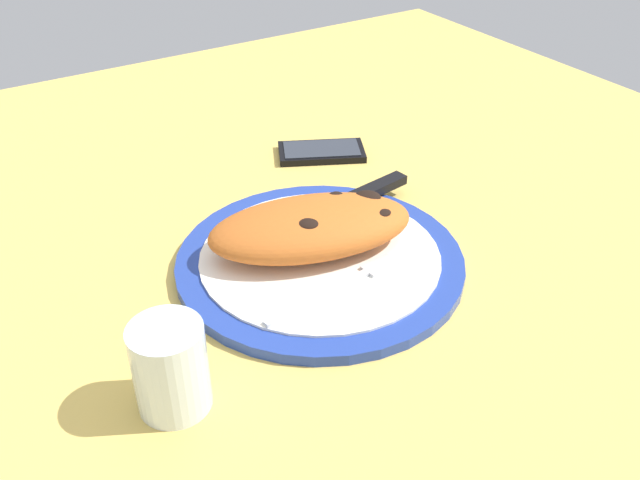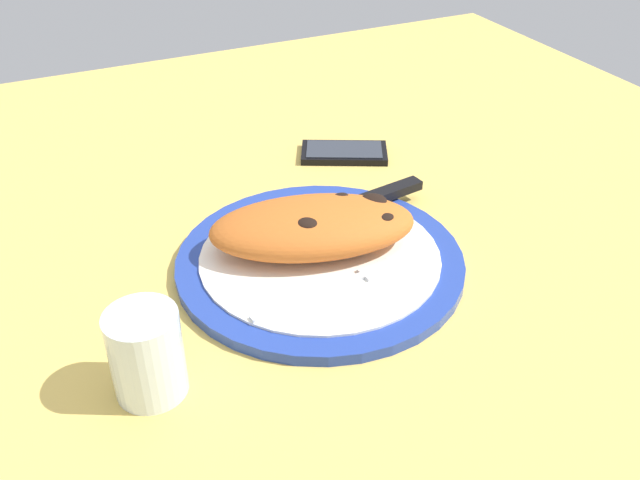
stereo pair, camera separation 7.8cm
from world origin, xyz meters
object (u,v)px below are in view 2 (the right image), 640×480
object	(u,v)px
fork	(338,285)
smartphone	(344,152)
knife	(367,201)
plate	(320,261)
water_glass	(147,359)
calzone	(315,226)

from	to	relation	value
fork	smartphone	distance (cm)	33.37
fork	knife	world-z (taller)	knife
plate	knife	size ratio (longest dim) A/B	1.37
water_glass	knife	bearing A→B (deg)	29.34
fork	knife	bearing A→B (deg)	51.32
plate	smartphone	size ratio (longest dim) A/B	2.32
fork	smartphone	bearing A→B (deg)	61.95
water_glass	fork	bearing A→B (deg)	12.03
knife	water_glass	xyz separation A→B (cm)	(-32.10, -18.05, 1.65)
calzone	water_glass	bearing A→B (deg)	-150.56
calzone	fork	size ratio (longest dim) A/B	1.46
plate	water_glass	distance (cm)	24.66
calzone	fork	xyz separation A→B (cm)	(-1.05, -8.07, -2.45)
knife	smartphone	bearing A→B (deg)	72.99
calzone	knife	world-z (taller)	calzone
water_glass	plate	bearing A→B (deg)	25.87
calzone	water_glass	world-z (taller)	water_glass
knife	water_glass	bearing A→B (deg)	-150.66
plate	fork	bearing A→B (deg)	-96.88
knife	plate	bearing A→B (deg)	-143.83
plate	calzone	bearing A→B (deg)	81.00
plate	water_glass	world-z (taller)	water_glass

